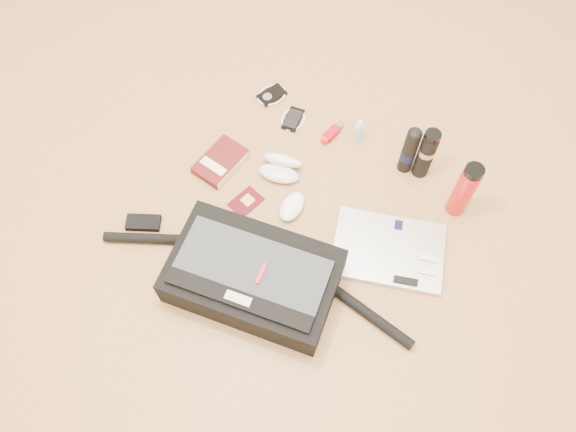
{
  "coord_description": "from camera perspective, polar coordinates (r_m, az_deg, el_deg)",
  "views": [
    {
      "loc": [
        0.43,
        -0.69,
        1.7
      ],
      "look_at": [
        -0.04,
        0.03,
        0.06
      ],
      "focal_mm": 35.0,
      "sensor_mm": 36.0,
      "label": 1
    }
  ],
  "objects": [
    {
      "name": "passport",
      "position": [
        1.95,
        -4.28,
        1.45
      ],
      "size": [
        0.1,
        0.12,
        0.01
      ],
      "rotation": [
        0.0,
        0.0,
        -0.21
      ],
      "color": "#430510",
      "rests_on": "ground"
    },
    {
      "name": "book",
      "position": [
        2.03,
        -6.85,
        5.48
      ],
      "size": [
        0.13,
        0.19,
        0.03
      ],
      "rotation": [
        0.0,
        0.0,
        -0.06
      ],
      "color": "#4A1010",
      "rests_on": "ground"
    },
    {
      "name": "aerosol_can",
      "position": [
        1.98,
        12.24,
        6.55
      ],
      "size": [
        0.07,
        0.07,
        0.22
      ],
      "rotation": [
        0.0,
        0.0,
        0.33
      ],
      "color": "black",
      "rests_on": "ground"
    },
    {
      "name": "laptop",
      "position": [
        1.88,
        10.2,
        -3.47
      ],
      "size": [
        0.43,
        0.37,
        0.03
      ],
      "rotation": [
        0.0,
        0.0,
        0.38
      ],
      "color": "silver",
      "rests_on": "ground"
    },
    {
      "name": "ground",
      "position": [
        1.89,
        0.53,
        -2.26
      ],
      "size": [
        4.0,
        4.0,
        0.0
      ],
      "primitive_type": "plane",
      "color": "#A17243",
      "rests_on": "ground"
    },
    {
      "name": "thermos_black",
      "position": [
        1.98,
        13.85,
        6.19
      ],
      "size": [
        0.08,
        0.08,
        0.22
      ],
      "rotation": [
        0.0,
        0.0,
        0.4
      ],
      "color": "black",
      "rests_on": "ground"
    },
    {
      "name": "mouse",
      "position": [
        1.92,
        0.4,
        0.96
      ],
      "size": [
        0.08,
        0.13,
        0.04
      ],
      "rotation": [
        0.0,
        0.0,
        0.11
      ],
      "color": "white",
      "rests_on": "ground"
    },
    {
      "name": "messenger_bag",
      "position": [
        1.76,
        -3.64,
        -6.09
      ],
      "size": [
        1.04,
        0.43,
        0.15
      ],
      "rotation": [
        0.0,
        0.0,
        0.23
      ],
      "color": "black",
      "rests_on": "ground"
    },
    {
      "name": "inhaler",
      "position": [
        2.1,
        4.55,
        8.45
      ],
      "size": [
        0.04,
        0.11,
        0.03
      ],
      "rotation": [
        0.0,
        0.0,
        -0.12
      ],
      "color": "#9D0A11",
      "rests_on": "ground"
    },
    {
      "name": "phone",
      "position": [
        2.14,
        0.52,
        9.8
      ],
      "size": [
        0.1,
        0.12,
        0.01
      ],
      "rotation": [
        0.0,
        0.0,
        0.22
      ],
      "color": "black",
      "rests_on": "ground"
    },
    {
      "name": "thermos_red",
      "position": [
        1.92,
        17.46,
        2.53
      ],
      "size": [
        0.08,
        0.08,
        0.25
      ],
      "rotation": [
        0.0,
        0.0,
        0.34
      ],
      "color": "red",
      "rests_on": "ground"
    },
    {
      "name": "sunglasses_case",
      "position": [
        1.99,
        -0.77,
        4.99
      ],
      "size": [
        0.18,
        0.16,
        0.08
      ],
      "rotation": [
        0.0,
        0.0,
        0.3
      ],
      "color": "silver",
      "rests_on": "ground"
    },
    {
      "name": "ipod",
      "position": [
        2.22,
        -1.67,
        12.19
      ],
      "size": [
        0.12,
        0.12,
        0.01
      ],
      "rotation": [
        0.0,
        0.0,
        -0.33
      ],
      "color": "black",
      "rests_on": "ground"
    },
    {
      "name": "spray_bottle",
      "position": [
        2.07,
        7.19,
        8.49
      ],
      "size": [
        0.03,
        0.03,
        0.11
      ],
      "rotation": [
        0.0,
        0.0,
        -0.07
      ],
      "color": "#9BBED3",
      "rests_on": "ground"
    }
  ]
}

